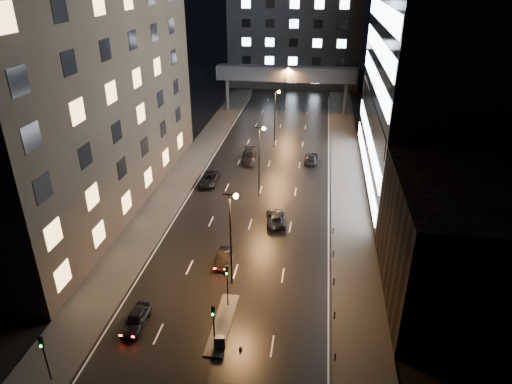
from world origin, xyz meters
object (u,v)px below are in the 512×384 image
utility_cabinet (219,343)px  car_toward_b (311,158)px  car_away_a (136,319)px  car_toward_a (276,218)px  car_away_d (249,157)px  car_away_b (224,258)px  car_away_c (209,179)px

utility_cabinet → car_toward_b: bearing=71.3°
car_away_a → utility_cabinet: 8.13m
car_toward_a → car_away_a: bearing=54.8°
utility_cabinet → car_away_d: bearing=85.0°
car_away_a → car_toward_a: bearing=62.2°
car_away_a → utility_cabinet: car_away_a is taller
car_away_b → car_toward_a: (4.63, 9.52, 0.04)m
car_away_b → car_toward_b: (8.29, 30.27, 0.06)m
car_away_a → car_away_b: car_away_a is taller
car_away_c → car_toward_a: size_ratio=1.07×
car_away_d → car_toward_a: size_ratio=1.12×
car_away_c → car_away_b: bearing=-72.2°
car_toward_a → car_away_b: bearing=56.2°
car_away_d → car_toward_b: car_away_d is taller
car_toward_b → car_away_a: bearing=73.1°
car_away_c → utility_cabinet: car_away_c is taller
car_toward_b → utility_cabinet: car_toward_b is taller
car_away_b → car_away_d: bearing=90.4°
car_away_c → utility_cabinet: 33.08m
car_away_c → car_away_a: bearing=-89.0°
car_away_a → car_toward_a: 22.61m
car_toward_b → utility_cabinet: size_ratio=4.05×
car_away_a → car_away_b: size_ratio=1.06×
car_away_b → car_away_d: 29.30m
car_away_a → car_away_d: bearing=83.9°
car_away_a → car_away_c: 30.21m
car_away_b → car_away_c: bearing=104.8°
car_away_b → car_away_d: car_away_d is taller
car_away_c → utility_cabinet: (8.60, -31.94, 0.02)m
car_away_d → car_toward_b: size_ratio=1.12×
car_away_c → utility_cabinet: bearing=-75.2°
car_away_c → car_away_d: 10.61m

